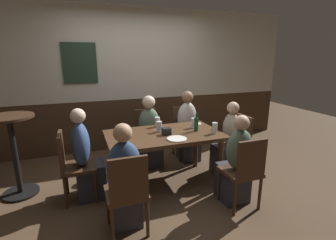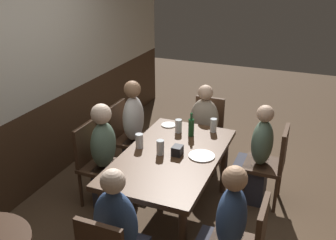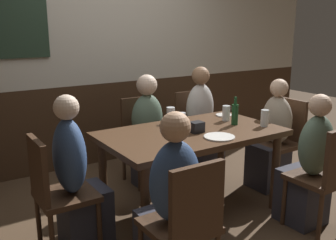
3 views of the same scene
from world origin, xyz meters
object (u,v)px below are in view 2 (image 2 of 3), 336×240
at_px(person_mid_far, 109,164).
at_px(tumbler_short, 160,148).
at_px(person_right_near, 255,161).
at_px(pint_glass_pale, 139,142).
at_px(chair_right_far, 125,134).
at_px(pint_glass_stout, 213,126).
at_px(person_right_far, 138,136).
at_px(beer_bottle_green, 191,127).
at_px(chair_mid_far, 95,160).
at_px(person_head_east, 203,137).
at_px(chair_right_near, 272,161).
at_px(chair_head_east, 207,129).
at_px(dining_table, 171,162).
at_px(plate_white_large, 202,156).
at_px(highball_clear, 178,127).
at_px(plate_white_small, 169,125).
at_px(condiment_caddy, 177,151).

height_order(person_mid_far, tumbler_short, person_mid_far).
bearing_deg(person_right_near, pint_glass_pale, 122.31).
relative_size(person_mid_far, pint_glass_pale, 8.00).
distance_m(chair_right_far, pint_glass_pale, 0.89).
bearing_deg(person_mid_far, pint_glass_stout, -55.37).
bearing_deg(person_right_far, beer_bottle_green, -106.31).
distance_m(chair_mid_far, tumbler_short, 0.82).
bearing_deg(person_head_east, chair_right_near, -111.75).
distance_m(chair_head_east, person_right_far, 0.86).
bearing_deg(chair_right_far, person_right_far, -90.00).
height_order(dining_table, pint_glass_pale, pint_glass_pale).
xyz_separation_m(tumbler_short, pint_glass_pale, (0.05, 0.24, -0.00)).
height_order(pint_glass_pale, plate_white_large, pint_glass_pale).
height_order(highball_clear, plate_white_small, highball_clear).
relative_size(person_right_far, pint_glass_stout, 7.95).
xyz_separation_m(person_right_near, tumbler_short, (-0.71, 0.79, 0.34)).
distance_m(highball_clear, pint_glass_pale, 0.52).
bearing_deg(person_right_near, plate_white_small, 93.80).
bearing_deg(person_head_east, chair_mid_far, 139.72).
xyz_separation_m(dining_table, pint_glass_stout, (0.64, -0.23, 0.15)).
height_order(dining_table, person_mid_far, person_mid_far).
relative_size(person_right_near, condiment_caddy, 10.04).
relative_size(person_mid_far, beer_bottle_green, 4.48).
relative_size(chair_head_east, pint_glass_stout, 5.94).
bearing_deg(person_head_east, person_mid_far, 145.49).
bearing_deg(person_right_far, person_right_near, -90.00).
bearing_deg(chair_head_east, tumbler_short, 175.43).
bearing_deg(tumbler_short, person_mid_far, 86.70).
bearing_deg(chair_right_far, pint_glass_stout, -91.77).
distance_m(person_right_near, plate_white_large, 0.78).
height_order(person_mid_far, person_head_east, person_mid_far).
height_order(chair_mid_far, chair_right_near, same).
bearing_deg(tumbler_short, chair_mid_far, 87.40).
bearing_deg(plate_white_small, plate_white_large, -134.08).
relative_size(chair_right_near, person_right_near, 0.80).
bearing_deg(person_right_far, tumbler_short, -139.57).
bearing_deg(person_head_east, condiment_caddy, -176.82).
bearing_deg(pint_glass_pale, condiment_caddy, -90.21).
relative_size(person_right_far, beer_bottle_green, 4.63).
bearing_deg(person_right_far, plate_white_large, -121.52).
bearing_deg(highball_clear, plate_white_large, -136.76).
bearing_deg(dining_table, person_right_near, -46.00).
bearing_deg(tumbler_short, plate_white_small, 15.41).
bearing_deg(chair_right_far, tumbler_short, -132.80).
distance_m(person_right_near, plate_white_small, 1.01).
bearing_deg(chair_head_east, beer_bottle_green, -176.85).
xyz_separation_m(chair_mid_far, tumbler_short, (-0.03, -0.76, 0.31)).
xyz_separation_m(person_mid_far, person_right_near, (0.67, -1.39, -0.02)).
relative_size(dining_table, highball_clear, 10.69).
bearing_deg(chair_mid_far, person_right_near, -66.64).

